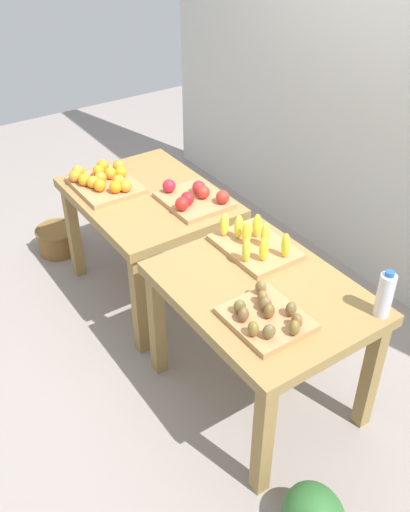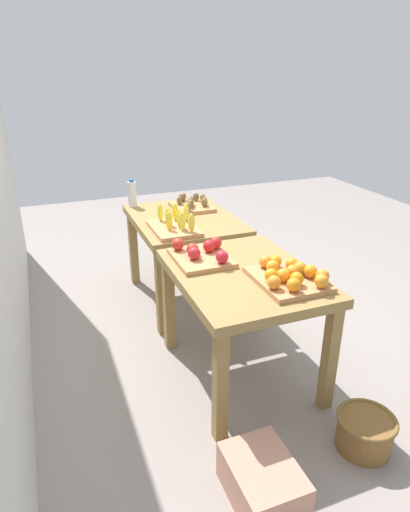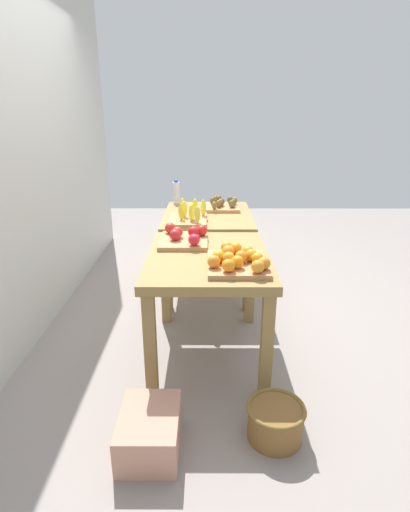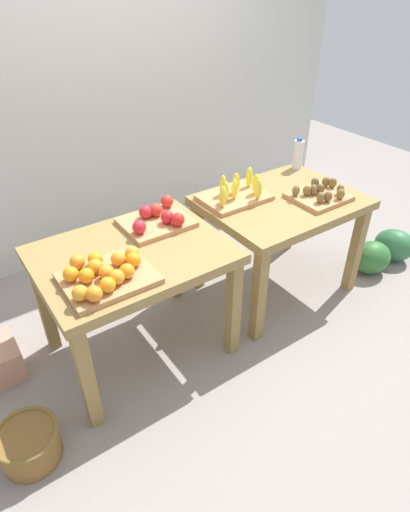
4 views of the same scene
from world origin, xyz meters
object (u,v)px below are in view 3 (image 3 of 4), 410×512
Objects in this scene: water_bottle at (176,192)px; cardboard_produce_box at (150,431)px; apple_bin at (184,237)px; watermelon_pile at (232,246)px; orange_bin at (238,260)px; banana_crate at (189,216)px; kiwi_bin at (223,205)px; wicker_basket at (275,421)px; display_table_left at (208,270)px; display_table_right at (208,225)px.

cardboard_produce_box is (-2.44, -0.02, -0.75)m from water_bottle.
apple_bin is 0.60× the size of watermelon_pile.
banana_crate reaches higher than orange_bin.
water_bottle reaches higher than cardboard_produce_box.
wicker_basket is (-2.12, -0.21, -0.68)m from kiwi_bin.
water_bottle is 2.58m from wicker_basket.
kiwi_bin is (0.47, -0.31, -0.01)m from banana_crate.
apple_bin is (0.26, 0.17, 0.15)m from display_table_left.
banana_crate reaches higher than watermelon_pile.
orange_bin is at bearing 16.80° from wicker_basket.
banana_crate reaches higher than wicker_basket.
cardboard_produce_box is at bearing 161.06° from display_table_left.
banana_crate is 1.86m from wicker_basket.
orange_bin is at bearing -141.93° from display_table_left.
water_bottle reaches higher than watermelon_pile.
water_bottle is 0.60× the size of cardboard_produce_box.
wicker_basket is (-0.57, -0.17, -0.69)m from orange_bin.
apple_bin is 1.00× the size of cardboard_produce_box.
water_bottle is at bearing 61.91° from kiwi_bin.
display_table_left is 1.55× the size of watermelon_pile.
banana_crate is (0.59, -0.01, 0.01)m from apple_bin.
water_bottle is 2.56m from cardboard_produce_box.
apple_bin is at bearing 163.53° from kiwi_bin.
kiwi_bin is at bearing -6.19° from display_table_left.
orange_bin is 1.01× the size of banana_crate.
orange_bin is 2.37m from watermelon_pile.
display_table_left is 1.07m from cardboard_produce_box.
banana_crate is at bearing -0.89° from apple_bin.
orange_bin is at bearing 177.15° from watermelon_pile.
display_table_left is at bearing 38.07° from orange_bin.
display_table_left is 0.88m from banana_crate.
cardboard_produce_box is (-1.13, 0.13, -0.68)m from apple_bin.
display_table_left is 2.34× the size of orange_bin.
orange_bin reaches higher than wicker_basket.
watermelon_pile reaches higher than cardboard_produce_box.
banana_crate is 1.40× the size of wicker_basket.
orange_bin is at bearing -162.53° from banana_crate.
banana_crate is 1.86m from cardboard_produce_box.
banana_crate is 1.10× the size of cardboard_produce_box.
display_table_right is 4.35× the size of water_bottle.
orange_bin is (-0.23, -0.18, 0.15)m from display_table_left.
orange_bin is 1.42× the size of wicker_basket.
display_table_right is at bearing -11.22° from apple_bin.
watermelon_pile is at bearing -11.43° from kiwi_bin.
watermelon_pile is 2.98m from cardboard_produce_box.
orange_bin is 1.11× the size of apple_bin.
watermelon_pile is at bearing -17.38° from display_table_right.
banana_crate is at bearing -167.57° from water_bottle.
kiwi_bin is 0.53m from water_bottle.
display_table_left is 0.33m from orange_bin.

